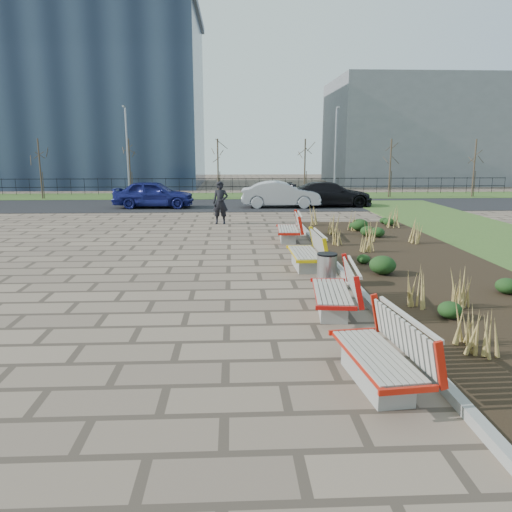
{
  "coord_description": "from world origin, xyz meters",
  "views": [
    {
      "loc": [
        0.96,
        -8.32,
        3.33
      ],
      "look_at": [
        1.5,
        3.0,
        0.9
      ],
      "focal_mm": 35.0,
      "sensor_mm": 36.0,
      "label": 1
    }
  ],
  "objects_px": {
    "litter_bin": "(327,272)",
    "car_blue": "(154,194)",
    "bench_c": "(304,251)",
    "lamp_west": "(128,154)",
    "lamp_east": "(335,154)",
    "bench_a": "(377,352)",
    "bench_b": "(332,289)",
    "car_silver": "(281,194)",
    "car_black": "(330,194)",
    "pedestrian": "(220,203)",
    "bench_d": "(288,227)"
  },
  "relations": [
    {
      "from": "litter_bin",
      "to": "car_blue",
      "type": "xyz_separation_m",
      "value": [
        -6.8,
        17.48,
        0.37
      ]
    },
    {
      "from": "bench_c",
      "to": "lamp_west",
      "type": "bearing_deg",
      "value": 112.73
    },
    {
      "from": "lamp_east",
      "to": "bench_c",
      "type": "bearing_deg",
      "value": -103.71
    },
    {
      "from": "bench_c",
      "to": "lamp_east",
      "type": "distance_m",
      "value": 21.25
    },
    {
      "from": "lamp_west",
      "to": "bench_c",
      "type": "bearing_deg",
      "value": -66.3
    },
    {
      "from": "bench_a",
      "to": "lamp_east",
      "type": "bearing_deg",
      "value": 73.64
    },
    {
      "from": "lamp_west",
      "to": "lamp_east",
      "type": "height_order",
      "value": "same"
    },
    {
      "from": "bench_b",
      "to": "litter_bin",
      "type": "height_order",
      "value": "bench_b"
    },
    {
      "from": "bench_b",
      "to": "bench_c",
      "type": "distance_m",
      "value": 3.97
    },
    {
      "from": "lamp_west",
      "to": "car_silver",
      "type": "bearing_deg",
      "value": -28.75
    },
    {
      "from": "bench_a",
      "to": "car_silver",
      "type": "distance_m",
      "value": 22.38
    },
    {
      "from": "bench_b",
      "to": "litter_bin",
      "type": "distance_m",
      "value": 1.8
    },
    {
      "from": "bench_c",
      "to": "car_blue",
      "type": "bearing_deg",
      "value": 112.28
    },
    {
      "from": "car_blue",
      "to": "lamp_west",
      "type": "bearing_deg",
      "value": 27.31
    },
    {
      "from": "litter_bin",
      "to": "lamp_west",
      "type": "relative_size",
      "value": 0.14
    },
    {
      "from": "bench_b",
      "to": "lamp_east",
      "type": "bearing_deg",
      "value": 84.72
    },
    {
      "from": "car_blue",
      "to": "lamp_east",
      "type": "height_order",
      "value": "lamp_east"
    },
    {
      "from": "lamp_east",
      "to": "car_silver",
      "type": "bearing_deg",
      "value": -128.14
    },
    {
      "from": "car_blue",
      "to": "car_silver",
      "type": "relative_size",
      "value": 1.01
    },
    {
      "from": "car_blue",
      "to": "lamp_west",
      "type": "relative_size",
      "value": 0.76
    },
    {
      "from": "bench_a",
      "to": "litter_bin",
      "type": "bearing_deg",
      "value": 81.23
    },
    {
      "from": "car_blue",
      "to": "lamp_east",
      "type": "xyz_separation_m",
      "value": [
        11.57,
        5.2,
        2.24
      ]
    },
    {
      "from": "bench_c",
      "to": "car_black",
      "type": "bearing_deg",
      "value": 75.49
    },
    {
      "from": "car_silver",
      "to": "car_black",
      "type": "distance_m",
      "value": 2.98
    },
    {
      "from": "car_blue",
      "to": "car_black",
      "type": "distance_m",
      "value": 10.31
    },
    {
      "from": "pedestrian",
      "to": "lamp_west",
      "type": "relative_size",
      "value": 0.32
    },
    {
      "from": "pedestrian",
      "to": "car_silver",
      "type": "xyz_separation_m",
      "value": [
        3.36,
        6.35,
        -0.19
      ]
    },
    {
      "from": "litter_bin",
      "to": "lamp_west",
      "type": "bearing_deg",
      "value": 112.15
    },
    {
      "from": "pedestrian",
      "to": "car_silver",
      "type": "bearing_deg",
      "value": 70.16
    },
    {
      "from": "car_silver",
      "to": "lamp_east",
      "type": "xyz_separation_m",
      "value": [
        4.22,
        5.37,
        2.27
      ]
    },
    {
      "from": "bench_c",
      "to": "pedestrian",
      "type": "bearing_deg",
      "value": 105.38
    },
    {
      "from": "car_black",
      "to": "bench_d",
      "type": "bearing_deg",
      "value": 160.88
    },
    {
      "from": "bench_d",
      "to": "pedestrian",
      "type": "relative_size",
      "value": 1.09
    },
    {
      "from": "bench_c",
      "to": "lamp_west",
      "type": "xyz_separation_m",
      "value": [
        -9.0,
        20.5,
        2.54
      ]
    },
    {
      "from": "bench_c",
      "to": "car_black",
      "type": "height_order",
      "value": "car_black"
    },
    {
      "from": "car_silver",
      "to": "car_black",
      "type": "xyz_separation_m",
      "value": [
        2.95,
        0.38,
        -0.03
      ]
    },
    {
      "from": "bench_c",
      "to": "bench_b",
      "type": "bearing_deg",
      "value": -90.97
    },
    {
      "from": "pedestrian",
      "to": "bench_b",
      "type": "bearing_deg",
      "value": -70.55
    },
    {
      "from": "bench_d",
      "to": "car_blue",
      "type": "xyz_separation_m",
      "value": [
        -6.57,
        10.95,
        0.3
      ]
    },
    {
      "from": "bench_d",
      "to": "lamp_east",
      "type": "xyz_separation_m",
      "value": [
        5.0,
        16.15,
        2.54
      ]
    },
    {
      "from": "bench_d",
      "to": "lamp_west",
      "type": "bearing_deg",
      "value": 122.58
    },
    {
      "from": "bench_c",
      "to": "lamp_west",
      "type": "distance_m",
      "value": 22.53
    },
    {
      "from": "pedestrian",
      "to": "car_black",
      "type": "relative_size",
      "value": 0.39
    },
    {
      "from": "car_black",
      "to": "car_blue",
      "type": "bearing_deg",
      "value": 90.58
    },
    {
      "from": "car_silver",
      "to": "bench_c",
      "type": "bearing_deg",
      "value": -179.66
    },
    {
      "from": "bench_d",
      "to": "car_blue",
      "type": "distance_m",
      "value": 12.77
    },
    {
      "from": "pedestrian",
      "to": "lamp_west",
      "type": "bearing_deg",
      "value": 126.76
    },
    {
      "from": "litter_bin",
      "to": "car_black",
      "type": "relative_size",
      "value": 0.17
    },
    {
      "from": "lamp_west",
      "to": "bench_d",
      "type": "bearing_deg",
      "value": -60.87
    },
    {
      "from": "bench_c",
      "to": "bench_d",
      "type": "height_order",
      "value": "same"
    }
  ]
}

